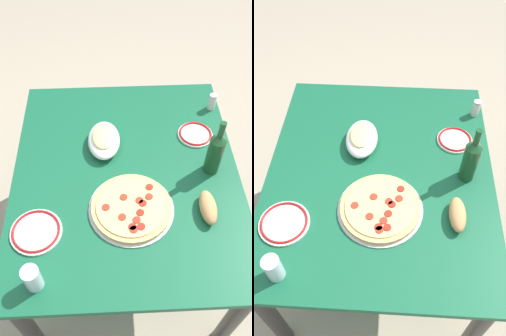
# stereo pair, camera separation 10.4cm
# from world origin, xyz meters

# --- Properties ---
(ground_plane) EXTENTS (8.00, 8.00, 0.00)m
(ground_plane) POSITION_xyz_m (0.00, 0.00, 0.00)
(ground_plane) COLOR tan
(ground_plane) RESTS_ON ground
(dining_table) EXTENTS (1.21, 1.01, 0.71)m
(dining_table) POSITION_xyz_m (0.00, 0.00, 0.60)
(dining_table) COLOR #145938
(dining_table) RESTS_ON ground
(pepperoni_pizza) EXTENTS (0.36, 0.36, 0.03)m
(pepperoni_pizza) POSITION_xyz_m (-0.20, -0.01, 0.72)
(pepperoni_pizza) COLOR #B7B7BC
(pepperoni_pizza) RESTS_ON dining_table
(baked_pasta_dish) EXTENTS (0.24, 0.15, 0.08)m
(baked_pasta_dish) POSITION_xyz_m (0.17, 0.10, 0.75)
(baked_pasta_dish) COLOR white
(baked_pasta_dish) RESTS_ON dining_table
(wine_bottle) EXTENTS (0.07, 0.07, 0.29)m
(wine_bottle) POSITION_xyz_m (0.00, -0.38, 0.83)
(wine_bottle) COLOR #194723
(wine_bottle) RESTS_ON dining_table
(water_glass) EXTENTS (0.06, 0.06, 0.11)m
(water_glass) POSITION_xyz_m (-0.50, 0.35, 0.77)
(water_glass) COLOR silver
(water_glass) RESTS_ON dining_table
(side_plate_near) EXTENTS (0.21, 0.21, 0.02)m
(side_plate_near) POSITION_xyz_m (-0.29, 0.37, 0.72)
(side_plate_near) COLOR white
(side_plate_near) RESTS_ON dining_table
(side_plate_far) EXTENTS (0.17, 0.17, 0.02)m
(side_plate_far) POSITION_xyz_m (0.21, -0.35, 0.72)
(side_plate_far) COLOR white
(side_plate_far) RESTS_ON dining_table
(bread_loaf) EXTENTS (0.16, 0.07, 0.06)m
(bread_loaf) POSITION_xyz_m (-0.22, -0.32, 0.74)
(bread_loaf) COLOR tan
(bread_loaf) RESTS_ON dining_table
(spice_shaker) EXTENTS (0.04, 0.04, 0.09)m
(spice_shaker) POSITION_xyz_m (0.41, -0.46, 0.75)
(spice_shaker) COLOR silver
(spice_shaker) RESTS_ON dining_table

